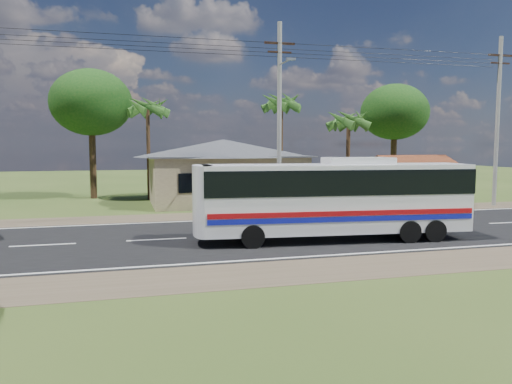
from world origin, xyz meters
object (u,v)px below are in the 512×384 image
(motorcycle, at_px, (306,206))
(person, at_px, (396,198))
(coach_bus, at_px, (336,193))
(waiting_shed, at_px, (412,164))

(motorcycle, relative_size, person, 0.97)
(motorcycle, bearing_deg, person, -107.61)
(coach_bus, xyz_separation_m, motorcycle, (1.66, 7.92, -1.54))
(coach_bus, bearing_deg, motorcycle, 83.39)
(coach_bus, height_order, person, coach_bus)
(coach_bus, distance_m, motorcycle, 8.23)
(coach_bus, bearing_deg, waiting_shed, 51.19)
(motorcycle, bearing_deg, coach_bus, 164.28)
(waiting_shed, bearing_deg, coach_bus, -134.07)
(waiting_shed, height_order, coach_bus, coach_bus)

